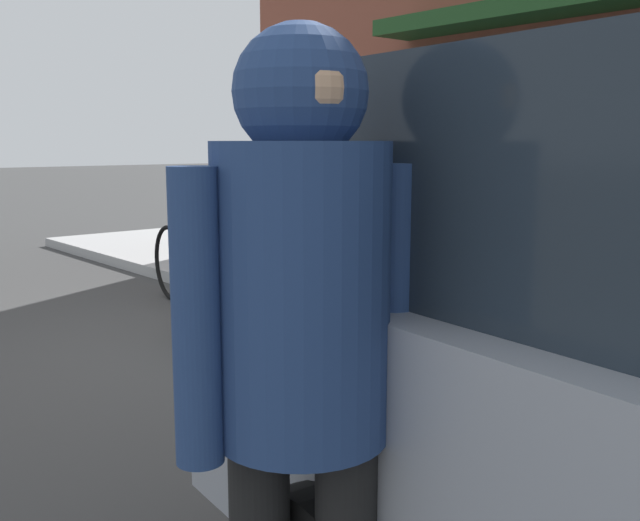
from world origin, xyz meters
name	(u,v)px	position (x,y,z in m)	size (l,w,h in m)	color
ground_plane	(206,351)	(0.00, 0.00, 0.00)	(80.00, 80.00, 0.00)	#373737
touring_motorcycle	(269,272)	(0.39, 0.28, 0.60)	(2.21, 0.62, 1.39)	black
parked_bicycle	(193,268)	(-1.13, 0.58, 0.39)	(1.79, 0.48, 0.95)	black
pedestrian_walking	(302,331)	(3.10, -1.64, 1.07)	(0.47, 0.54, 1.71)	black
sandwich_board_sign	(385,235)	(-0.36, 2.18, 0.62)	(0.55, 0.42, 0.98)	black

